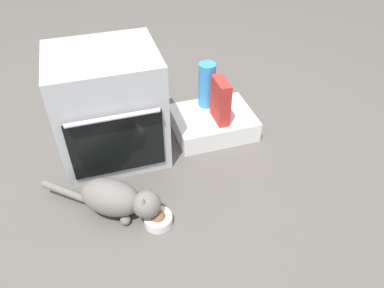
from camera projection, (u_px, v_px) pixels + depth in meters
The scene contains 7 objects.
ground at pixel (137, 191), 2.06m from camera, with size 8.00×8.00×0.00m, color #56514C.
oven at pixel (109, 107), 2.11m from camera, with size 0.59×0.55×0.66m.
pantry_cabinet at pixel (213, 122), 2.44m from camera, with size 0.51×0.40×0.13m, color white.
food_bowl at pixel (158, 219), 1.87m from camera, with size 0.14×0.14×0.08m.
cat at pixel (117, 199), 1.87m from camera, with size 0.58×0.43×0.21m.
water_bottle at pixel (207, 85), 2.38m from camera, with size 0.11×0.11×0.30m, color #388CD1.
cereal_box at pixel (221, 101), 2.26m from camera, with size 0.07×0.18×0.28m, color #B72D28.
Camera 1 is at (-0.12, -1.44, 1.53)m, focal length 34.62 mm.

